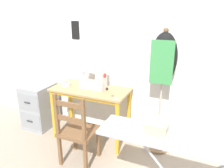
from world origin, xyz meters
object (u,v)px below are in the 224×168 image
(fabric_bowl, at_px, (66,84))
(wooden_chair, at_px, (77,131))
(storage_box, at_px, (157,126))
(scissors, at_px, (113,97))
(thread_spool_near_machine, at_px, (107,89))
(ironing_board, at_px, (183,146))
(dress_form, at_px, (163,66))
(sewing_machine, at_px, (94,78))
(filing_cabinet, at_px, (40,106))

(fabric_bowl, relative_size, wooden_chair, 0.14)
(storage_box, bearing_deg, scissors, 131.60)
(thread_spool_near_machine, xyz_separation_m, ironing_board, (1.06, -0.97, 0.05))
(fabric_bowl, height_order, storage_box, storage_box)
(wooden_chair, distance_m, dress_form, 1.25)
(sewing_machine, distance_m, fabric_bowl, 0.43)
(thread_spool_near_machine, bearing_deg, wooden_chair, -101.83)
(dress_form, bearing_deg, fabric_bowl, -172.91)
(scissors, bearing_deg, storage_box, -48.40)
(filing_cabinet, bearing_deg, sewing_machine, 4.55)
(wooden_chair, xyz_separation_m, storage_box, (0.97, -0.38, 0.50))
(scissors, relative_size, wooden_chair, 0.13)
(sewing_machine, height_order, scissors, sewing_machine)
(scissors, height_order, dress_form, dress_form)
(scissors, bearing_deg, wooden_chair, -125.68)
(filing_cabinet, bearing_deg, scissors, -5.23)
(fabric_bowl, distance_m, scissors, 0.76)
(sewing_machine, xyz_separation_m, ironing_board, (1.25, -1.00, -0.07))
(scissors, xyz_separation_m, storage_box, (0.68, -0.77, 0.17))
(sewing_machine, height_order, dress_form, dress_form)
(ironing_board, bearing_deg, wooden_chair, 160.76)
(filing_cabinet, bearing_deg, dress_form, 4.46)
(filing_cabinet, bearing_deg, storage_box, -24.30)
(fabric_bowl, xyz_separation_m, filing_cabinet, (-0.53, 0.02, -0.43))
(sewing_machine, xyz_separation_m, fabric_bowl, (-0.40, -0.09, -0.12))
(thread_spool_near_machine, bearing_deg, sewing_machine, 173.58)
(thread_spool_near_machine, height_order, dress_form, dress_form)
(fabric_bowl, distance_m, filing_cabinet, 0.68)
(fabric_bowl, xyz_separation_m, thread_spool_near_machine, (0.59, 0.07, -0.00))
(scissors, xyz_separation_m, ironing_board, (0.89, -0.80, 0.07))
(scissors, relative_size, ironing_board, 0.09)
(sewing_machine, height_order, storage_box, sewing_machine)
(scissors, distance_m, dress_form, 0.69)
(scissors, xyz_separation_m, wooden_chair, (-0.28, -0.39, -0.33))
(wooden_chair, relative_size, storage_box, 5.16)
(thread_spool_near_machine, bearing_deg, ironing_board, -42.68)
(scissors, height_order, filing_cabinet, scissors)
(wooden_chair, bearing_deg, dress_form, 39.07)
(scissors, height_order, storage_box, storage_box)
(fabric_bowl, xyz_separation_m, scissors, (0.76, -0.10, -0.02))
(scissors, relative_size, dress_form, 0.08)
(filing_cabinet, height_order, storage_box, storage_box)
(thread_spool_near_machine, relative_size, wooden_chair, 0.05)
(dress_form, height_order, storage_box, dress_form)
(ironing_board, bearing_deg, fabric_bowl, 151.26)
(sewing_machine, xyz_separation_m, filing_cabinet, (-0.93, -0.07, -0.55))
(storage_box, bearing_deg, dress_form, 99.05)
(fabric_bowl, distance_m, ironing_board, 1.88)
(sewing_machine, height_order, thread_spool_near_machine, sewing_machine)
(thread_spool_near_machine, bearing_deg, filing_cabinet, -177.32)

